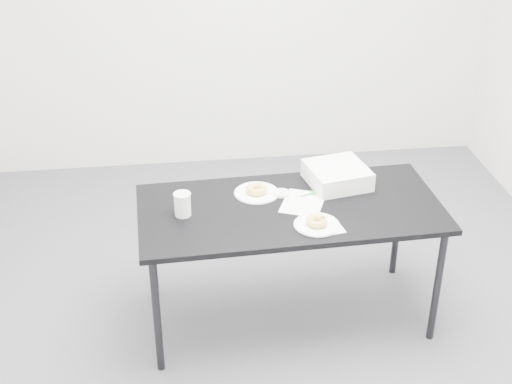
{
  "coord_description": "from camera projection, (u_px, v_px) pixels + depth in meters",
  "views": [
    {
      "loc": [
        -0.53,
        -3.32,
        2.67
      ],
      "look_at": [
        -0.1,
        0.02,
        0.79
      ],
      "focal_mm": 50.0,
      "sensor_mm": 36.0,
      "label": 1
    }
  ],
  "objects": [
    {
      "name": "donut_far",
      "position": [
        257.0,
        189.0,
        3.92
      ],
      "size": [
        0.15,
        0.15,
        0.04
      ],
      "primitive_type": "torus",
      "rotation": [
        0.0,
        0.0,
        0.42
      ],
      "color": "gold",
      "rests_on": "plate_far"
    },
    {
      "name": "cup_lid",
      "position": [
        281.0,
        193.0,
        3.92
      ],
      "size": [
        0.1,
        0.1,
        0.01
      ],
      "primitive_type": "cylinder",
      "color": "silver",
      "rests_on": "table"
    },
    {
      "name": "scorecard",
      "position": [
        303.0,
        203.0,
        3.84
      ],
      "size": [
        0.3,
        0.33,
        0.0
      ],
      "primitive_type": "cube",
      "rotation": [
        0.0,
        0.0,
        -0.4
      ],
      "color": "white",
      "rests_on": "table"
    },
    {
      "name": "bakery_box",
      "position": [
        337.0,
        175.0,
        4.01
      ],
      "size": [
        0.37,
        0.37,
        0.11
      ],
      "primitive_type": "cube",
      "rotation": [
        0.0,
        0.0,
        0.19
      ],
      "color": "white",
      "rests_on": "table"
    },
    {
      "name": "pen",
      "position": [
        310.0,
        194.0,
        3.92
      ],
      "size": [
        0.12,
        0.05,
        0.01
      ],
      "primitive_type": "cylinder",
      "rotation": [
        0.0,
        1.57,
        0.35
      ],
      "color": "#0E9A5A",
      "rests_on": "scorecard"
    },
    {
      "name": "logo_patch",
      "position": [
        313.0,
        193.0,
        3.93
      ],
      "size": [
        0.06,
        0.06,
        0.0
      ],
      "primitive_type": "cube",
      "rotation": [
        0.0,
        0.0,
        -0.4
      ],
      "color": "green",
      "rests_on": "scorecard"
    },
    {
      "name": "napkin",
      "position": [
        325.0,
        227.0,
        3.63
      ],
      "size": [
        0.19,
        0.19,
        0.0
      ],
      "primitive_type": "cube",
      "rotation": [
        0.0,
        0.0,
        0.19
      ],
      "color": "white",
      "rests_on": "table"
    },
    {
      "name": "table",
      "position": [
        290.0,
        215.0,
        3.84
      ],
      "size": [
        1.65,
        0.82,
        0.74
      ],
      "rotation": [
        0.0,
        0.0,
        0.04
      ],
      "color": "black",
      "rests_on": "floor"
    },
    {
      "name": "donut_near",
      "position": [
        317.0,
        221.0,
        3.63
      ],
      "size": [
        0.12,
        0.12,
        0.04
      ],
      "primitive_type": "torus",
      "rotation": [
        0.0,
        0.0,
        0.05
      ],
      "color": "gold",
      "rests_on": "plate_near"
    },
    {
      "name": "floor",
      "position": [
        273.0,
        308.0,
        4.23
      ],
      "size": [
        4.0,
        4.0,
        0.0
      ],
      "primitive_type": "plane",
      "color": "#4F4F54",
      "rests_on": "ground"
    },
    {
      "name": "plate_near",
      "position": [
        317.0,
        225.0,
        3.64
      ],
      "size": [
        0.24,
        0.24,
        0.01
      ],
      "primitive_type": "cylinder",
      "color": "white",
      "rests_on": "napkin"
    },
    {
      "name": "coffee_cup",
      "position": [
        183.0,
        204.0,
        3.7
      ],
      "size": [
        0.09,
        0.09,
        0.13
      ],
      "primitive_type": "cylinder",
      "color": "white",
      "rests_on": "table"
    },
    {
      "name": "plate_far",
      "position": [
        257.0,
        193.0,
        3.93
      ],
      "size": [
        0.25,
        0.25,
        0.01
      ],
      "primitive_type": "cylinder",
      "color": "white",
      "rests_on": "table"
    }
  ]
}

